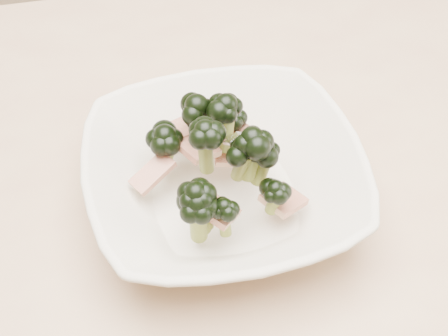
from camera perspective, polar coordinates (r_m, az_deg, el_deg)
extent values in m
cube|color=tan|center=(0.68, -1.38, -2.90)|extent=(1.20, 0.80, 0.04)
cylinder|color=tan|center=(1.34, 19.47, 2.29)|extent=(0.06, 0.06, 0.71)
imported|color=beige|center=(0.62, 0.00, -1.00)|extent=(0.28, 0.28, 0.07)
cylinder|color=#616822|center=(0.59, 4.59, -3.08)|extent=(0.02, 0.01, 0.03)
ellipsoid|color=black|center=(0.58, 4.70, -1.93)|extent=(0.03, 0.03, 0.02)
cylinder|color=#616822|center=(0.66, 0.83, 3.52)|extent=(0.02, 0.02, 0.03)
ellipsoid|color=black|center=(0.65, 0.85, 4.70)|extent=(0.03, 0.03, 0.02)
cylinder|color=#616822|center=(0.62, -2.42, 3.61)|extent=(0.02, 0.02, 0.05)
ellipsoid|color=black|center=(0.60, -2.51, 5.69)|extent=(0.04, 0.04, 0.03)
cylinder|color=#616822|center=(0.58, 2.54, 0.82)|extent=(0.03, 0.02, 0.05)
ellipsoid|color=black|center=(0.56, 2.63, 2.70)|extent=(0.04, 0.04, 0.03)
cylinder|color=#616822|center=(0.64, -5.29, 1.35)|extent=(0.02, 0.02, 0.04)
ellipsoid|color=black|center=(0.62, -5.44, 2.92)|extent=(0.04, 0.04, 0.03)
cylinder|color=#616822|center=(0.62, 0.18, 3.63)|extent=(0.02, 0.02, 0.05)
ellipsoid|color=black|center=(0.60, 0.19, 5.77)|extent=(0.04, 0.04, 0.03)
cylinder|color=#616822|center=(0.57, -2.50, -4.23)|extent=(0.03, 0.02, 0.05)
ellipsoid|color=black|center=(0.55, -2.60, -2.32)|extent=(0.04, 0.04, 0.03)
cylinder|color=#616822|center=(0.65, -1.54, 3.61)|extent=(0.02, 0.02, 0.04)
ellipsoid|color=black|center=(0.63, -1.58, 5.23)|extent=(0.03, 0.03, 0.03)
cylinder|color=#616822|center=(0.58, -2.35, -5.10)|extent=(0.02, 0.02, 0.05)
ellipsoid|color=black|center=(0.55, -2.45, -3.24)|extent=(0.04, 0.04, 0.03)
cylinder|color=#616822|center=(0.59, 3.53, 0.13)|extent=(0.02, 0.02, 0.04)
ellipsoid|color=black|center=(0.58, 3.65, 1.82)|extent=(0.04, 0.04, 0.03)
cylinder|color=#616822|center=(0.58, 1.59, 0.21)|extent=(0.02, 0.02, 0.04)
ellipsoid|color=black|center=(0.57, 1.63, 1.71)|extent=(0.03, 0.03, 0.03)
cylinder|color=#616822|center=(0.62, 3.24, 1.46)|extent=(0.01, 0.02, 0.03)
ellipsoid|color=black|center=(0.60, 3.30, 2.50)|extent=(0.03, 0.03, 0.02)
cylinder|color=#616822|center=(0.64, -2.09, 3.64)|extent=(0.02, 0.02, 0.04)
ellipsoid|color=black|center=(0.63, -2.15, 5.36)|extent=(0.04, 0.04, 0.03)
cylinder|color=#616822|center=(0.58, -1.69, 1.38)|extent=(0.02, 0.01, 0.05)
ellipsoid|color=black|center=(0.56, -1.75, 3.41)|extent=(0.04, 0.04, 0.03)
cylinder|color=#616822|center=(0.57, 0.03, -4.82)|extent=(0.01, 0.02, 0.03)
ellipsoid|color=black|center=(0.56, 0.03, -3.57)|extent=(0.03, 0.03, 0.02)
cylinder|color=#616822|center=(0.58, -1.99, -4.00)|extent=(0.02, 0.02, 0.04)
ellipsoid|color=black|center=(0.56, -2.06, -2.49)|extent=(0.03, 0.03, 0.02)
cube|color=maroon|center=(0.61, 5.45, -2.91)|extent=(0.05, 0.05, 0.02)
cube|color=maroon|center=(0.66, -0.18, 2.76)|extent=(0.05, 0.04, 0.03)
cube|color=maroon|center=(0.62, -6.55, -0.47)|extent=(0.05, 0.04, 0.02)
cube|color=maroon|center=(0.65, -4.04, 3.45)|extent=(0.05, 0.05, 0.02)
cube|color=maroon|center=(0.58, -0.66, -3.87)|extent=(0.05, 0.05, 0.02)
cube|color=maroon|center=(0.64, 0.12, 1.63)|extent=(0.03, 0.04, 0.01)
cube|color=maroon|center=(0.65, 1.83, 2.94)|extent=(0.04, 0.06, 0.02)
cube|color=maroon|center=(0.63, -2.68, 2.04)|extent=(0.05, 0.06, 0.02)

